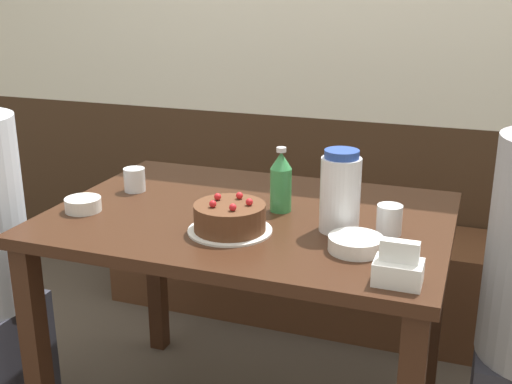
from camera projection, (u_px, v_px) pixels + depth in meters
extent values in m
cube|color=#3D2819|center=(329.00, 210.00, 2.96)|extent=(4.80, 0.04, 0.86)
cube|color=#56331E|center=(316.00, 271.00, 2.83)|extent=(1.87, 0.38, 0.44)
cube|color=#381E11|center=(250.00, 218.00, 1.92)|extent=(1.17, 0.83, 0.03)
cube|color=#381E11|center=(37.00, 361.00, 1.88)|extent=(0.06, 0.06, 0.74)
cube|color=#381E11|center=(156.00, 264.00, 2.53)|extent=(0.06, 0.06, 0.74)
cube|color=#381E11|center=(434.00, 308.00, 2.19)|extent=(0.06, 0.06, 0.74)
cylinder|color=white|center=(231.00, 230.00, 1.77)|extent=(0.23, 0.23, 0.01)
cylinder|color=#56331E|center=(231.00, 217.00, 1.75)|extent=(0.20, 0.20, 0.07)
sphere|color=red|center=(213.00, 204.00, 1.72)|extent=(0.02, 0.02, 0.02)
sphere|color=red|center=(233.00, 207.00, 1.69)|extent=(0.02, 0.02, 0.02)
sphere|color=red|center=(249.00, 202.00, 1.73)|extent=(0.02, 0.02, 0.02)
sphere|color=red|center=(239.00, 196.00, 1.78)|extent=(0.02, 0.02, 0.02)
sphere|color=red|center=(218.00, 197.00, 1.77)|extent=(0.02, 0.02, 0.02)
cylinder|color=white|center=(340.00, 195.00, 1.74)|extent=(0.11, 0.11, 0.21)
cylinder|color=#28479E|center=(342.00, 154.00, 1.71)|extent=(0.09, 0.09, 0.02)
cylinder|color=#388E4C|center=(281.00, 190.00, 1.91)|extent=(0.06, 0.06, 0.13)
cone|color=#388E4C|center=(281.00, 160.00, 1.88)|extent=(0.06, 0.06, 0.05)
cylinder|color=silver|center=(281.00, 150.00, 1.87)|extent=(0.03, 0.03, 0.01)
cube|color=white|center=(398.00, 272.00, 1.45)|extent=(0.11, 0.08, 0.05)
cube|color=white|center=(400.00, 251.00, 1.44)|extent=(0.09, 0.03, 0.05)
cylinder|color=white|center=(356.00, 244.00, 1.63)|extent=(0.14, 0.14, 0.04)
cylinder|color=white|center=(83.00, 204.00, 1.92)|extent=(0.11, 0.11, 0.04)
cylinder|color=silver|center=(389.00, 220.00, 1.74)|extent=(0.07, 0.07, 0.08)
cylinder|color=silver|center=(135.00, 180.00, 2.10)|extent=(0.07, 0.07, 0.08)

